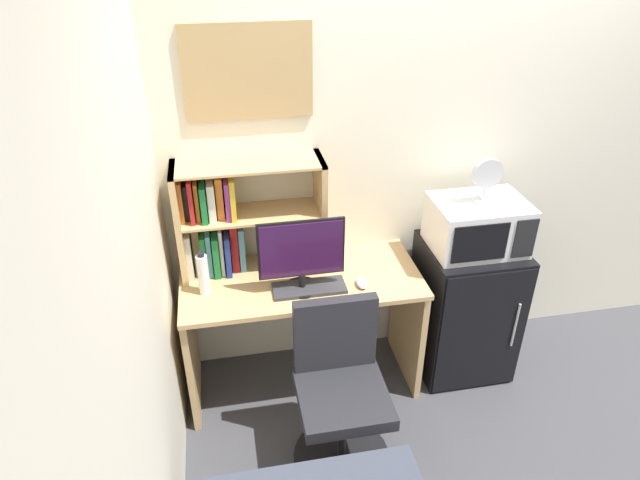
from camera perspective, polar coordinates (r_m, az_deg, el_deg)
wall_back at (r=3.53m, az=18.36°, el=8.54°), size 6.40×0.04×2.60m
wall_left at (r=1.78m, az=-19.76°, el=-15.56°), size 0.04×4.40×2.60m
desk at (r=3.25m, az=-1.85°, el=-7.27°), size 1.33×0.60×0.78m
hutch_bookshelf at (r=3.08m, az=-9.38°, el=2.13°), size 0.80×0.27×0.63m
monitor at (r=2.90m, az=-1.90°, el=-1.38°), size 0.46×0.19×0.41m
keyboard at (r=3.01m, az=-1.10°, el=-4.89°), size 0.39×0.16×0.02m
computer_mouse at (r=3.04m, az=4.27°, el=-4.39°), size 0.06×0.10×0.03m
water_bottle at (r=2.99m, az=-11.78°, el=-3.43°), size 0.06×0.06×0.25m
mini_fridge at (r=3.57m, az=14.48°, el=-6.64°), size 0.55×0.53×0.86m
microwave at (r=3.27m, az=15.74°, el=1.49°), size 0.52×0.39×0.29m
desk_fan at (r=3.14m, az=16.59°, el=6.07°), size 0.17×0.11×0.26m
desk_chair at (r=2.95m, az=2.06°, el=-15.74°), size 0.51×0.51×0.91m
wall_corkboard at (r=2.91m, az=-7.34°, el=16.60°), size 0.65×0.02×0.47m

